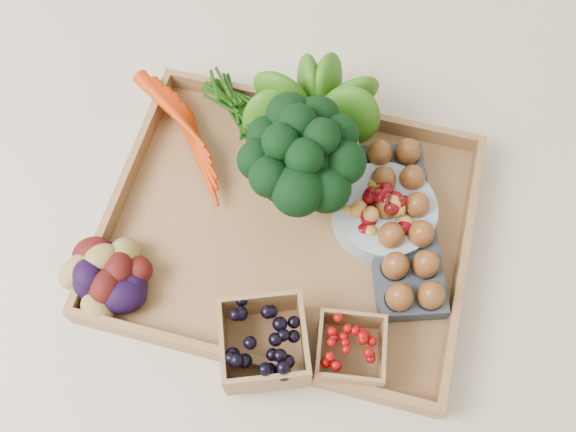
% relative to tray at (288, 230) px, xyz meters
% --- Properties ---
extents(ground, '(4.00, 4.00, 0.00)m').
position_rel_tray_xyz_m(ground, '(0.00, 0.00, -0.01)').
color(ground, beige).
rests_on(ground, ground).
extents(tray, '(0.55, 0.45, 0.01)m').
position_rel_tray_xyz_m(tray, '(0.00, 0.00, 0.00)').
color(tray, '#986B3F').
rests_on(tray, ground).
extents(carrots, '(0.18, 0.13, 0.04)m').
position_rel_tray_xyz_m(carrots, '(-0.19, 0.11, 0.03)').
color(carrots, '#C02A01').
rests_on(carrots, tray).
extents(lettuce, '(0.15, 0.15, 0.15)m').
position_rel_tray_xyz_m(lettuce, '(-0.00, 0.18, 0.08)').
color(lettuce, '#24570D').
rests_on(lettuce, tray).
extents(broccoli, '(0.19, 0.19, 0.15)m').
position_rel_tray_xyz_m(broccoli, '(0.00, 0.06, 0.08)').
color(broccoli, black).
rests_on(broccoli, tray).
extents(cherry_bowl, '(0.16, 0.16, 0.04)m').
position_rel_tray_xyz_m(cherry_bowl, '(0.14, 0.05, 0.03)').
color(cherry_bowl, '#8C9EA5').
rests_on(cherry_bowl, tray).
extents(egg_carton, '(0.18, 0.30, 0.03)m').
position_rel_tray_xyz_m(egg_carton, '(0.17, 0.04, 0.02)').
color(egg_carton, '#323840').
rests_on(egg_carton, tray).
extents(potatoes, '(0.14, 0.14, 0.08)m').
position_rel_tray_xyz_m(potatoes, '(-0.24, -0.15, 0.05)').
color(potatoes, '#380B09').
rests_on(potatoes, tray).
extents(punnet_blackberry, '(0.15, 0.15, 0.08)m').
position_rel_tray_xyz_m(punnet_blackberry, '(0.02, -0.19, 0.05)').
color(punnet_blackberry, black).
rests_on(punnet_blackberry, tray).
extents(punnet_raspberry, '(0.11, 0.11, 0.06)m').
position_rel_tray_xyz_m(punnet_raspberry, '(0.13, -0.17, 0.04)').
color(punnet_raspberry, '#790505').
rests_on(punnet_raspberry, tray).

